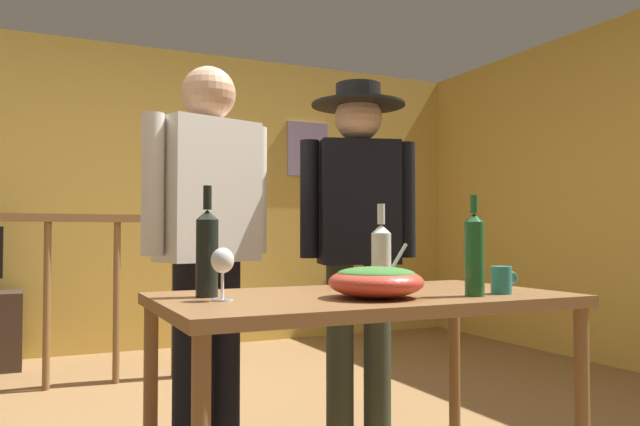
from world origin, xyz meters
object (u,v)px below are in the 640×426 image
object	(u,v)px
stair_railing	(14,280)
wine_bottle_dark	(207,251)
person_standing_left	(208,225)
wine_glass	(222,263)
mug_teal	(502,280)
framed_picture	(307,149)
person_standing_right	(358,225)
salad_bowl	(376,280)
wine_bottle_green	(474,253)
serving_table	(362,315)
wine_bottle_clear	(381,253)

from	to	relation	value
stair_railing	wine_bottle_dark	bearing A→B (deg)	-74.49
person_standing_left	stair_railing	bearing A→B (deg)	-81.50
wine_glass	mug_teal	xyz separation A→B (m)	(0.95, -0.19, -0.07)
framed_picture	mug_teal	world-z (taller)	framed_picture
wine_bottle_dark	person_standing_right	distance (m)	1.06
salad_bowl	wine_glass	world-z (taller)	salad_bowl
wine_glass	wine_bottle_green	world-z (taller)	wine_bottle_green
framed_picture	person_standing_left	distance (m)	3.28
framed_picture	serving_table	distance (m)	3.81
wine_glass	person_standing_right	xyz separation A→B (m)	(0.87, 0.71, 0.13)
person_standing_left	wine_bottle_green	bearing A→B (deg)	109.25
stair_railing	wine_bottle_dark	distance (m)	2.29
person_standing_left	wine_bottle_clear	bearing A→B (deg)	124.76
wine_bottle_green	salad_bowl	bearing A→B (deg)	164.76
framed_picture	mug_teal	size ratio (longest dim) A/B	4.68
framed_picture	wine_glass	size ratio (longest dim) A/B	3.04
wine_glass	wine_bottle_green	size ratio (longest dim) A/B	0.49
salad_bowl	wine_bottle_dark	size ratio (longest dim) A/B	0.85
wine_bottle_green	person_standing_left	distance (m)	1.15
serving_table	wine_bottle_dark	size ratio (longest dim) A/B	3.78
wine_bottle_dark	person_standing_left	world-z (taller)	person_standing_left
framed_picture	serving_table	bearing A→B (deg)	-110.98
wine_bottle_dark	person_standing_right	world-z (taller)	person_standing_right
wine_bottle_dark	salad_bowl	bearing A→B (deg)	-28.17
wine_bottle_clear	person_standing_left	distance (m)	0.75
wine_bottle_clear	mug_teal	size ratio (longest dim) A/B	3.03
serving_table	wine_bottle_clear	xyz separation A→B (m)	(0.22, 0.23, 0.20)
wine_bottle_dark	person_standing_right	size ratio (longest dim) A/B	0.22
stair_railing	person_standing_right	world-z (taller)	person_standing_right
salad_bowl	wine_bottle_clear	xyz separation A→B (m)	(0.24, 0.37, 0.07)
wine_bottle_green	person_standing_right	world-z (taller)	person_standing_right
framed_picture	wine_glass	distance (m)	3.98
serving_table	wine_bottle_dark	world-z (taller)	wine_bottle_dark
serving_table	wine_bottle_green	xyz separation A→B (m)	(0.30, -0.23, 0.22)
framed_picture	person_standing_left	xyz separation A→B (m)	(-1.68, -2.72, -0.75)
person_standing_right	wine_glass	bearing A→B (deg)	55.69
person_standing_left	framed_picture	bearing A→B (deg)	-138.27
wine_glass	person_standing_right	bearing A→B (deg)	39.04
wine_glass	person_standing_right	world-z (taller)	person_standing_right
wine_glass	wine_bottle_clear	size ratio (longest dim) A/B	0.51
stair_railing	person_standing_right	bearing A→B (deg)	-47.47
framed_picture	stair_railing	bearing A→B (deg)	-155.90
framed_picture	person_standing_right	distance (m)	2.98
mug_teal	person_standing_right	distance (m)	0.93
wine_glass	stair_railing	bearing A→B (deg)	104.94
wine_bottle_dark	mug_teal	xyz separation A→B (m)	(0.96, -0.33, -0.10)
person_standing_left	person_standing_right	distance (m)	0.73
framed_picture	wine_bottle_dark	world-z (taller)	framed_picture
wine_bottle_dark	person_standing_left	size ratio (longest dim) A/B	0.22
wine_glass	person_standing_left	xyz separation A→B (m)	(0.14, 0.71, 0.13)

